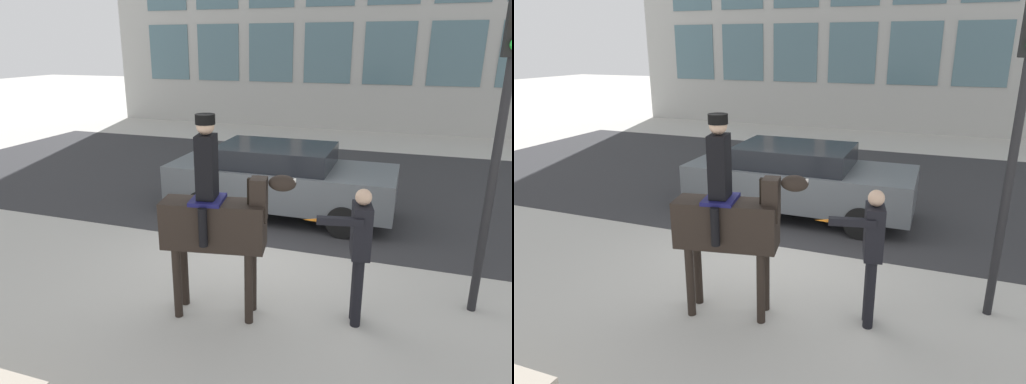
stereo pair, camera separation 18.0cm
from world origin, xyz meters
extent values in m
plane|color=#B2AFA8|center=(0.00, 0.00, 0.00)|extent=(80.00, 80.00, 0.00)
cube|color=#2D2D30|center=(0.00, 4.75, 0.00)|extent=(22.18, 8.50, 0.01)
cube|color=slate|center=(-8.54, 12.83, 3.12)|extent=(1.95, 0.02, 2.39)
cube|color=slate|center=(-6.10, 12.83, 3.12)|extent=(1.95, 0.02, 2.39)
cube|color=slate|center=(-3.66, 12.83, 3.12)|extent=(1.95, 0.02, 2.39)
cube|color=slate|center=(-1.22, 12.83, 3.12)|extent=(1.95, 0.02, 2.39)
cube|color=slate|center=(1.22, 12.83, 3.12)|extent=(1.95, 0.02, 2.39)
cube|color=slate|center=(3.66, 12.83, 3.12)|extent=(1.95, 0.02, 2.39)
cube|color=black|center=(0.05, -1.71, 1.28)|extent=(1.37, 0.66, 0.61)
cylinder|color=black|center=(0.49, -1.47, 0.49)|extent=(0.11, 0.11, 0.97)
cylinder|color=black|center=(0.54, -1.78, 0.49)|extent=(0.11, 0.11, 0.97)
cylinder|color=black|center=(-0.44, -1.64, 0.49)|extent=(0.11, 0.11, 0.97)
cylinder|color=black|center=(-0.39, -1.94, 0.49)|extent=(0.11, 0.11, 0.97)
cube|color=black|center=(0.62, -1.61, 1.64)|extent=(0.24, 0.27, 0.54)
cube|color=black|center=(0.50, -1.63, 1.66)|extent=(0.05, 0.08, 0.49)
ellipsoid|color=black|center=(0.90, -1.56, 1.86)|extent=(0.37, 0.25, 0.20)
cube|color=silver|center=(1.00, -1.54, 1.88)|extent=(0.13, 0.07, 0.08)
cylinder|color=black|center=(-0.64, -1.83, 1.17)|extent=(0.09, 0.09, 0.55)
cube|color=#14144C|center=(-0.02, -1.72, 1.60)|extent=(0.47, 0.54, 0.05)
cube|color=black|center=(-0.02, -1.72, 2.03)|extent=(0.27, 0.35, 0.79)
sphere|color=#D1A889|center=(-0.02, -1.72, 2.53)|extent=(0.22, 0.22, 0.22)
cylinder|color=black|center=(-0.02, -1.72, 2.61)|extent=(0.24, 0.24, 0.12)
cylinder|color=black|center=(-0.06, -1.45, 1.34)|extent=(0.11, 0.11, 0.49)
cylinder|color=black|center=(0.03, -1.98, 1.34)|extent=(0.11, 0.11, 0.49)
cylinder|color=black|center=(1.86, -1.40, 0.47)|extent=(0.13, 0.13, 0.95)
cylinder|color=black|center=(1.82, -1.25, 0.47)|extent=(0.13, 0.13, 0.95)
cube|color=black|center=(1.84, -1.33, 1.28)|extent=(0.30, 0.44, 0.67)
sphere|color=#D1A889|center=(1.84, -1.33, 1.71)|extent=(0.20, 0.20, 0.20)
cube|color=black|center=(1.61, -1.56, 1.46)|extent=(0.56, 0.20, 0.09)
cone|color=orange|center=(1.27, -1.63, 1.46)|extent=(0.19, 0.08, 0.04)
cube|color=#51565B|center=(-0.16, 2.21, 0.69)|extent=(4.64, 1.81, 0.76)
cube|color=black|center=(-0.28, 2.21, 1.28)|extent=(2.32, 1.59, 0.41)
cylinder|color=black|center=(1.28, 1.38, 0.31)|extent=(0.62, 0.22, 0.62)
cylinder|color=black|center=(1.28, 3.04, 0.31)|extent=(0.62, 0.22, 0.62)
cylinder|color=black|center=(-1.60, 1.38, 0.31)|extent=(0.62, 0.22, 0.62)
cylinder|color=black|center=(-1.60, 3.04, 0.31)|extent=(0.62, 0.22, 0.62)
cylinder|color=black|center=(3.32, -0.53, 1.65)|extent=(0.11, 0.11, 3.31)
camera|label=1|loc=(2.28, -6.61, 3.44)|focal=32.00mm
camera|label=2|loc=(2.45, -6.55, 3.44)|focal=32.00mm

